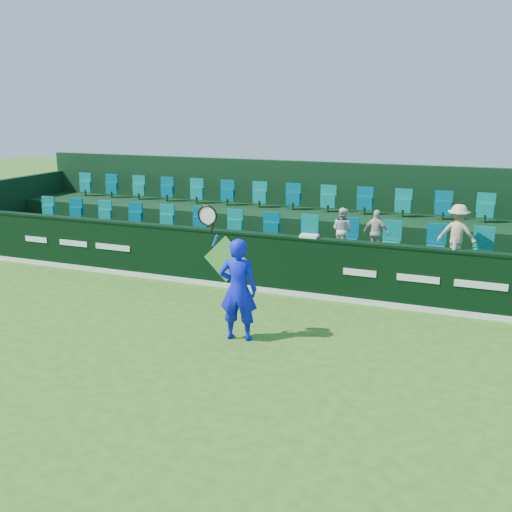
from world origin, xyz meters
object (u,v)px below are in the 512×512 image
at_px(spectator_middle, 376,233).
at_px(drinks_bottle, 455,244).
at_px(spectator_left, 342,230).
at_px(spectator_right, 457,234).
at_px(tennis_player, 238,289).
at_px(towel, 309,236).

relative_size(spectator_middle, drinks_bottle, 4.37).
bearing_deg(spectator_left, drinks_bottle, -179.70).
xyz_separation_m(spectator_left, spectator_right, (2.52, 0.00, 0.11)).
relative_size(tennis_player, spectator_right, 1.97).
xyz_separation_m(tennis_player, spectator_left, (0.99, 3.89, 0.37)).
xyz_separation_m(spectator_right, towel, (-3.00, -1.12, -0.06)).
bearing_deg(drinks_bottle, spectator_left, 156.03).
xyz_separation_m(spectator_right, drinks_bottle, (-0.00, -1.12, 0.03)).
relative_size(spectator_right, drinks_bottle, 5.34).
distance_m(tennis_player, drinks_bottle, 4.50).
bearing_deg(spectator_right, spectator_middle, 6.81).
xyz_separation_m(spectator_middle, spectator_right, (1.74, 0.00, 0.12)).
bearing_deg(towel, drinks_bottle, 0.00).
bearing_deg(spectator_right, tennis_player, 54.69).
bearing_deg(tennis_player, towel, 79.48).
bearing_deg(spectator_right, spectator_left, 6.81).
distance_m(towel, drinks_bottle, 3.00).
bearing_deg(spectator_right, drinks_bottle, 96.55).
bearing_deg(spectator_middle, spectator_left, 13.05).
relative_size(spectator_left, spectator_right, 0.82).
distance_m(spectator_right, towel, 3.21).
bearing_deg(drinks_bottle, spectator_middle, 147.13).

